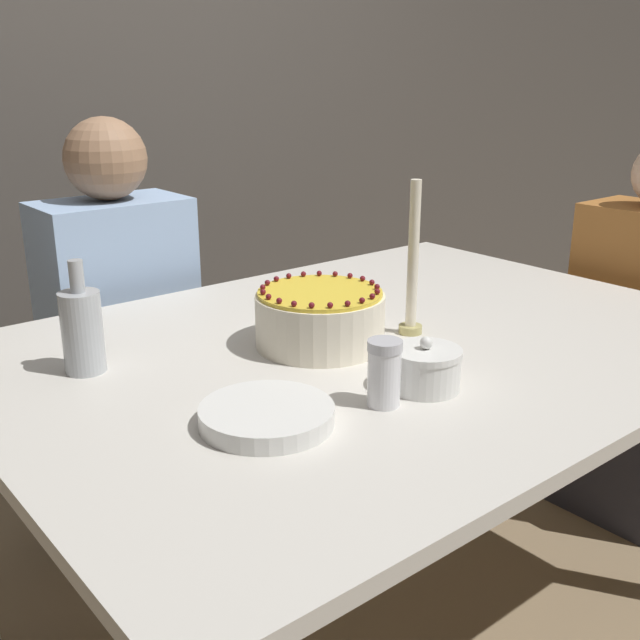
# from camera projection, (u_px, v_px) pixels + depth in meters

# --- Properties ---
(ground_plane) EXTENTS (12.00, 12.00, 0.00)m
(ground_plane) POSITION_uv_depth(u_px,v_px,m) (364.00, 625.00, 1.88)
(ground_plane) COLOR #8C7556
(wall_behind) EXTENTS (8.00, 0.05, 2.60)m
(wall_behind) POSITION_uv_depth(u_px,v_px,m) (87.00, 78.00, 2.49)
(wall_behind) COLOR #4C4742
(wall_behind) RESTS_ON ground_plane
(dining_table) EXTENTS (1.63, 1.19, 0.77)m
(dining_table) POSITION_uv_depth(u_px,v_px,m) (370.00, 377.00, 1.66)
(dining_table) COLOR beige
(dining_table) RESTS_ON ground_plane
(cake) EXTENTS (0.27, 0.27, 0.13)m
(cake) POSITION_uv_depth(u_px,v_px,m) (320.00, 318.00, 1.58)
(cake) COLOR #EFE5CC
(cake) RESTS_ON dining_table
(sugar_bowl) EXTENTS (0.13, 0.13, 0.10)m
(sugar_bowl) POSITION_uv_depth(u_px,v_px,m) (425.00, 368.00, 1.37)
(sugar_bowl) COLOR white
(sugar_bowl) RESTS_ON dining_table
(sugar_shaker) EXTENTS (0.06, 0.06, 0.12)m
(sugar_shaker) POSITION_uv_depth(u_px,v_px,m) (384.00, 373.00, 1.29)
(sugar_shaker) COLOR white
(sugar_shaker) RESTS_ON dining_table
(plate_stack) EXTENTS (0.23, 0.23, 0.03)m
(plate_stack) POSITION_uv_depth(u_px,v_px,m) (267.00, 415.00, 1.24)
(plate_stack) COLOR white
(plate_stack) RESTS_ON dining_table
(candle) EXTENTS (0.05, 0.05, 0.34)m
(candle) POSITION_uv_depth(u_px,v_px,m) (413.00, 271.00, 1.63)
(candle) COLOR tan
(candle) RESTS_ON dining_table
(bottle) EXTENTS (0.08, 0.08, 0.22)m
(bottle) POSITION_uv_depth(u_px,v_px,m) (82.00, 330.00, 1.43)
(bottle) COLOR #B2B7BC
(bottle) RESTS_ON dining_table
(person_man_blue_shirt) EXTENTS (0.40, 0.34, 1.21)m
(person_man_blue_shirt) POSITION_uv_depth(u_px,v_px,m) (123.00, 360.00, 2.16)
(person_man_blue_shirt) COLOR #595960
(person_man_blue_shirt) RESTS_ON ground_plane
(person_woman_floral) EXTENTS (0.34, 0.40, 1.14)m
(person_woman_floral) POSITION_uv_depth(u_px,v_px,m) (640.00, 361.00, 2.25)
(person_woman_floral) COLOR #2D2D38
(person_woman_floral) RESTS_ON ground_plane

